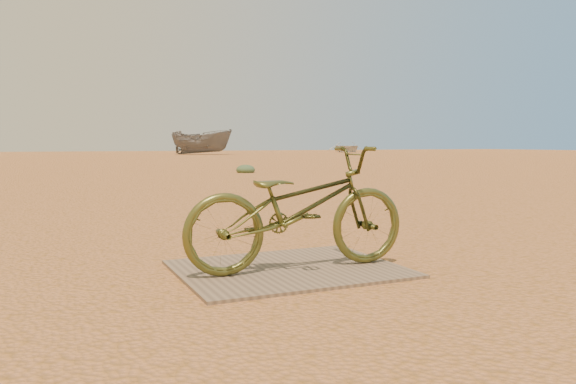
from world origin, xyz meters
name	(u,v)px	position (x,y,z in m)	size (l,w,h in m)	color
ground	(252,269)	(0.00, 0.00, 0.00)	(120.00, 120.00, 0.00)	#C87D4D
plywood_board	(288,269)	(0.22, -0.14, 0.01)	(1.53, 1.21, 0.02)	#7B674F
bicycle	(298,208)	(0.27, -0.21, 0.45)	(0.57, 1.63, 0.86)	#4F5422
boat_mid_right	(202,142)	(10.50, 39.02, 0.98)	(1.90, 5.05, 1.96)	slate
boat_far_right	(347,147)	(26.72, 44.51, 0.50)	(3.44, 4.81, 1.00)	silver
kale_b	(246,173)	(4.42, 12.29, 0.00)	(0.57, 0.57, 0.31)	#4B6646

